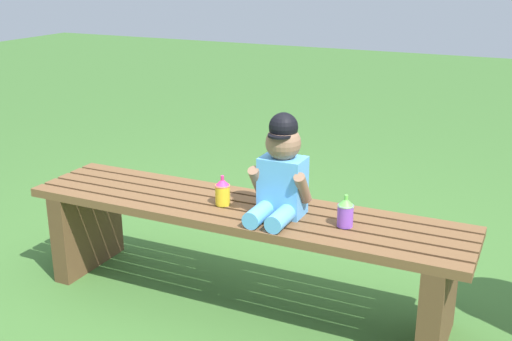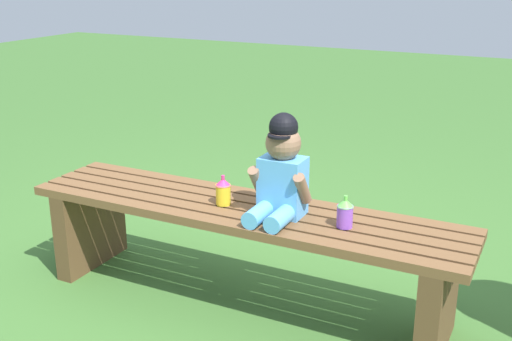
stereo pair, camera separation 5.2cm
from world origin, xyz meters
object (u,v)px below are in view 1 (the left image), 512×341
child_figure (281,172)px  sippy_cup_right (345,212)px  park_bench (241,237)px  sippy_cup_left (223,191)px

child_figure → sippy_cup_right: bearing=0.5°
child_figure → sippy_cup_right: 0.29m
park_bench → sippy_cup_left: size_ratio=14.87×
park_bench → sippy_cup_left: 0.21m
park_bench → sippy_cup_right: sippy_cup_right is taller
child_figure → sippy_cup_left: child_figure is taller
child_figure → sippy_cup_left: (-0.26, 0.00, -0.12)m
sippy_cup_right → park_bench: bearing=178.1°
park_bench → sippy_cup_right: 0.48m
park_bench → sippy_cup_left: sippy_cup_left is taller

